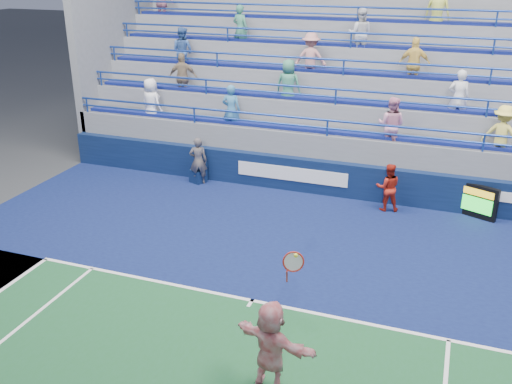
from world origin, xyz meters
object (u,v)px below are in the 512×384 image
at_px(line_judge, 198,161).
at_px(ball_girl, 388,187).
at_px(tennis_player, 271,346).
at_px(serve_speed_board, 473,200).
at_px(judge_chair, 198,175).

relative_size(line_judge, ball_girl, 1.09).
relative_size(tennis_player, line_judge, 1.72).
xyz_separation_m(serve_speed_board, line_judge, (-8.51, -0.34, 0.30)).
xyz_separation_m(serve_speed_board, judge_chair, (-8.58, -0.23, -0.24)).
height_order(serve_speed_board, ball_girl, ball_girl).
height_order(line_judge, ball_girl, line_judge).
distance_m(serve_speed_board, line_judge, 8.52).
height_order(judge_chair, ball_girl, ball_girl).
height_order(judge_chair, line_judge, line_judge).
xyz_separation_m(line_judge, ball_girl, (6.14, -0.07, -0.07)).
distance_m(judge_chair, tennis_player, 10.05).
distance_m(judge_chair, line_judge, 0.56).
xyz_separation_m(tennis_player, line_judge, (-5.30, 8.36, -0.06)).
xyz_separation_m(judge_chair, tennis_player, (5.37, -8.47, 0.60)).
xyz_separation_m(tennis_player, ball_girl, (0.84, 8.29, -0.13)).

